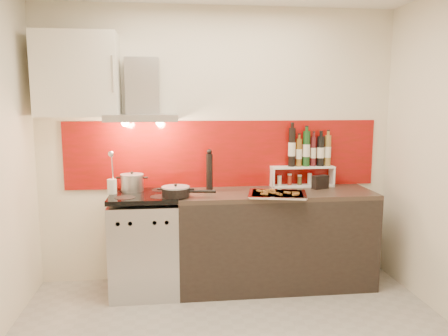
{
  "coord_description": "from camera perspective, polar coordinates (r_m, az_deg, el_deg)",
  "views": [
    {
      "loc": [
        -0.44,
        -2.76,
        1.71
      ],
      "look_at": [
        0.0,
        0.95,
        1.15
      ],
      "focal_mm": 35.0,
      "sensor_mm": 36.0,
      "label": 1
    }
  ],
  "objects": [
    {
      "name": "caddy_box",
      "position": [
        4.24,
        12.47,
        -1.86
      ],
      "size": [
        0.17,
        0.12,
        0.14
      ],
      "primitive_type": "cube",
      "rotation": [
        0.0,
        0.0,
        0.38
      ],
      "color": "black",
      "rests_on": "counter"
    },
    {
      "name": "range_stove",
      "position": [
        4.07,
        -10.23,
        -9.79
      ],
      "size": [
        0.6,
        0.6,
        0.91
      ],
      "color": "#B7B7BA",
      "rests_on": "ground"
    },
    {
      "name": "step_shelf",
      "position": [
        4.31,
        10.64,
        1.05
      ],
      "size": [
        0.62,
        0.17,
        0.57
      ],
      "color": "white",
      "rests_on": "counter"
    },
    {
      "name": "backsplash",
      "position": [
        4.21,
        -0.02,
        1.84
      ],
      "size": [
        3.0,
        0.02,
        0.64
      ],
      "primitive_type": "cube",
      "color": "maroon",
      "rests_on": "back_wall"
    },
    {
      "name": "counter",
      "position": [
        4.17,
        6.68,
        -9.12
      ],
      "size": [
        1.8,
        0.6,
        0.9
      ],
      "color": "black",
      "rests_on": "ground"
    },
    {
      "name": "range_hood",
      "position": [
        4.01,
        -10.61,
        8.85
      ],
      "size": [
        0.62,
        0.5,
        0.61
      ],
      "color": "#B7B7BA",
      "rests_on": "back_wall"
    },
    {
      "name": "back_wall",
      "position": [
        4.2,
        -0.72,
        2.93
      ],
      "size": [
        3.4,
        0.02,
        2.6
      ],
      "primitive_type": "cube",
      "color": "silver",
      "rests_on": "ground"
    },
    {
      "name": "stock_pot",
      "position": [
        4.07,
        -11.91,
        -1.86
      ],
      "size": [
        0.21,
        0.21,
        0.18
      ],
      "color": "#B7B7BA",
      "rests_on": "range_stove"
    },
    {
      "name": "utensil_jar",
      "position": [
        3.98,
        -14.44,
        -1.74
      ],
      "size": [
        0.08,
        0.13,
        0.4
      ],
      "color": "silver",
      "rests_on": "range_stove"
    },
    {
      "name": "upper_cabinet",
      "position": [
        4.07,
        -18.6,
        11.47
      ],
      "size": [
        0.7,
        0.35,
        0.72
      ],
      "primitive_type": "cube",
      "color": "beige",
      "rests_on": "back_wall"
    },
    {
      "name": "saute_pan",
      "position": [
        3.78,
        -6.21,
        -3.06
      ],
      "size": [
        0.47,
        0.24,
        0.11
      ],
      "color": "black",
      "rests_on": "range_stove"
    },
    {
      "name": "pepper_mill",
      "position": [
        4.02,
        -1.92,
        -0.37
      ],
      "size": [
        0.06,
        0.06,
        0.39
      ],
      "color": "black",
      "rests_on": "counter"
    },
    {
      "name": "baking_tray",
      "position": [
        3.87,
        6.95,
        -3.39
      ],
      "size": [
        0.57,
        0.49,
        0.03
      ],
      "color": "silver",
      "rests_on": "counter"
    }
  ]
}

